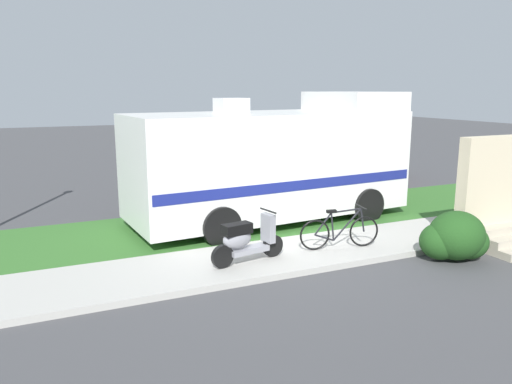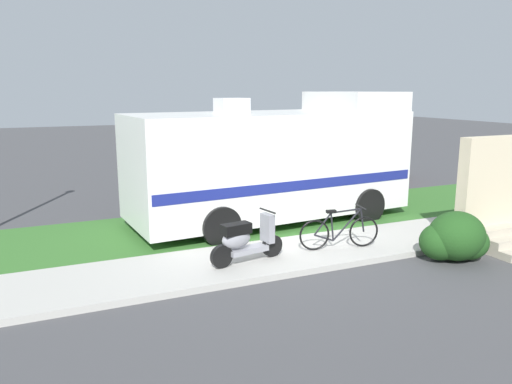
% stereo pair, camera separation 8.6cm
% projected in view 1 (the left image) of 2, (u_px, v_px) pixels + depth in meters
% --- Properties ---
extents(ground_plane, '(80.00, 80.00, 0.00)m').
position_uv_depth(ground_plane, '(253.00, 243.00, 11.12)').
color(ground_plane, '#424244').
extents(sidewalk, '(24.00, 2.00, 0.12)m').
position_uv_depth(sidewalk, '(278.00, 257.00, 10.03)').
color(sidewalk, '#ADAAA3').
rests_on(sidewalk, ground).
extents(grass_strip, '(24.00, 3.40, 0.08)m').
position_uv_depth(grass_strip, '(229.00, 225.00, 12.45)').
color(grass_strip, '#336628').
rests_on(grass_strip, ground).
extents(motorhome_rv, '(7.26, 3.13, 3.32)m').
position_uv_depth(motorhome_rv, '(274.00, 162.00, 12.64)').
color(motorhome_rv, silver).
rests_on(motorhome_rv, ground).
extents(scooter, '(1.59, 0.58, 0.97)m').
position_uv_depth(scooter, '(246.00, 239.00, 9.44)').
color(scooter, black).
rests_on(scooter, ground).
extents(bicycle, '(1.72, 0.53, 0.88)m').
position_uv_depth(bicycle, '(340.00, 231.00, 10.32)').
color(bicycle, black).
rests_on(bicycle, ground).
extents(pickup_truck_near, '(5.61, 2.22, 1.89)m').
position_uv_depth(pickup_truck_near, '(310.00, 155.00, 18.30)').
color(pickup_truck_near, maroon).
rests_on(pickup_truck_near, ground).
extents(porch_steps, '(2.00, 1.26, 2.40)m').
position_uv_depth(porch_steps, '(498.00, 202.00, 10.83)').
color(porch_steps, '#B2A893').
rests_on(porch_steps, ground).
extents(bush_by_porch, '(1.39, 1.04, 0.99)m').
position_uv_depth(bush_by_porch, '(455.00, 238.00, 9.92)').
color(bush_by_porch, '#1E4719').
rests_on(bush_by_porch, ground).
extents(bottle_green, '(0.08, 0.08, 0.30)m').
position_uv_depth(bottle_green, '(465.00, 223.00, 11.90)').
color(bottle_green, '#B2B2B7').
rests_on(bottle_green, ground).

